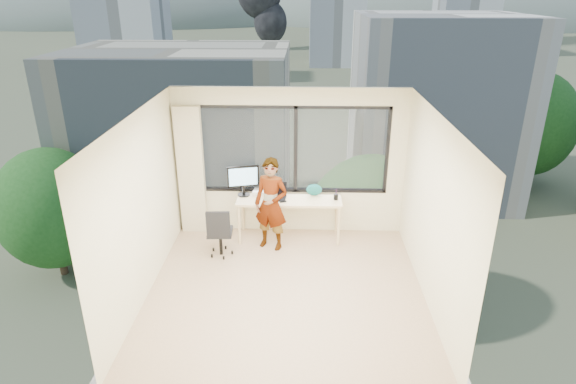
{
  "coord_description": "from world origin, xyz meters",
  "views": [
    {
      "loc": [
        0.23,
        -6.02,
        4.12
      ],
      "look_at": [
        0.0,
        1.0,
        1.15
      ],
      "focal_mm": 30.36,
      "sensor_mm": 36.0,
      "label": 1
    }
  ],
  "objects_px": {
    "chair": "(220,231)",
    "person": "(271,204)",
    "desk": "(289,218)",
    "handbag": "(314,190)",
    "game_console": "(261,192)",
    "monitor": "(243,181)",
    "laptop": "(275,192)"
  },
  "relations": [
    {
      "from": "person",
      "to": "handbag",
      "type": "xyz_separation_m",
      "value": [
        0.72,
        0.51,
        0.06
      ]
    },
    {
      "from": "chair",
      "to": "desk",
      "type": "bearing_deg",
      "value": 26.58
    },
    {
      "from": "person",
      "to": "monitor",
      "type": "xyz_separation_m",
      "value": [
        -0.51,
        0.47,
        0.23
      ]
    },
    {
      "from": "chair",
      "to": "person",
      "type": "height_order",
      "value": "person"
    },
    {
      "from": "laptop",
      "to": "handbag",
      "type": "relative_size",
      "value": 1.43
    },
    {
      "from": "desk",
      "to": "handbag",
      "type": "relative_size",
      "value": 6.65
    },
    {
      "from": "desk",
      "to": "chair",
      "type": "distance_m",
      "value": 1.29
    },
    {
      "from": "person",
      "to": "monitor",
      "type": "height_order",
      "value": "person"
    },
    {
      "from": "laptop",
      "to": "monitor",
      "type": "bearing_deg",
      "value": 174.38
    },
    {
      "from": "chair",
      "to": "handbag",
      "type": "bearing_deg",
      "value": 23.99
    },
    {
      "from": "chair",
      "to": "monitor",
      "type": "height_order",
      "value": "monitor"
    },
    {
      "from": "game_console",
      "to": "laptop",
      "type": "xyz_separation_m",
      "value": [
        0.26,
        -0.19,
        0.08
      ]
    },
    {
      "from": "person",
      "to": "laptop",
      "type": "bearing_deg",
      "value": 102.83
    },
    {
      "from": "monitor",
      "to": "laptop",
      "type": "relative_size",
      "value": 1.42
    },
    {
      "from": "person",
      "to": "game_console",
      "type": "height_order",
      "value": "person"
    },
    {
      "from": "desk",
      "to": "laptop",
      "type": "distance_m",
      "value": 0.55
    },
    {
      "from": "person",
      "to": "game_console",
      "type": "distance_m",
      "value": 0.58
    },
    {
      "from": "monitor",
      "to": "laptop",
      "type": "xyz_separation_m",
      "value": [
        0.56,
        -0.12,
        -0.16
      ]
    },
    {
      "from": "desk",
      "to": "chair",
      "type": "bearing_deg",
      "value": -150.19
    },
    {
      "from": "desk",
      "to": "person",
      "type": "relative_size",
      "value": 1.13
    },
    {
      "from": "chair",
      "to": "game_console",
      "type": "bearing_deg",
      "value": 50.17
    },
    {
      "from": "monitor",
      "to": "game_console",
      "type": "distance_m",
      "value": 0.39
    },
    {
      "from": "chair",
      "to": "monitor",
      "type": "relative_size",
      "value": 1.61
    },
    {
      "from": "desk",
      "to": "game_console",
      "type": "height_order",
      "value": "game_console"
    },
    {
      "from": "desk",
      "to": "handbag",
      "type": "xyz_separation_m",
      "value": [
        0.43,
        0.16,
        0.48
      ]
    },
    {
      "from": "chair",
      "to": "person",
      "type": "xyz_separation_m",
      "value": [
        0.82,
        0.29,
        0.35
      ]
    },
    {
      "from": "person",
      "to": "laptop",
      "type": "height_order",
      "value": "person"
    },
    {
      "from": "laptop",
      "to": "handbag",
      "type": "bearing_deg",
      "value": 19.66
    },
    {
      "from": "person",
      "to": "handbag",
      "type": "relative_size",
      "value": 5.86
    },
    {
      "from": "desk",
      "to": "game_console",
      "type": "relative_size",
      "value": 6.52
    },
    {
      "from": "chair",
      "to": "handbag",
      "type": "distance_m",
      "value": 1.78
    },
    {
      "from": "game_console",
      "to": "handbag",
      "type": "bearing_deg",
      "value": 4.36
    }
  ]
}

